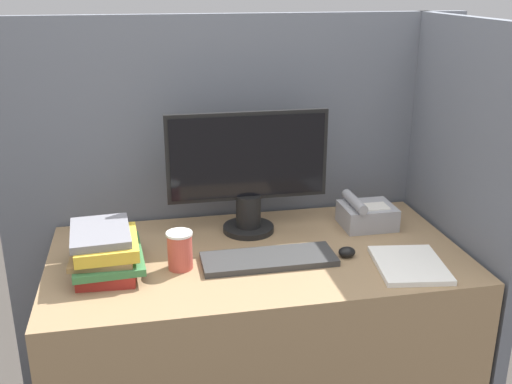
# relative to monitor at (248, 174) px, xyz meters

# --- Properties ---
(cubicle_panel_rear) EXTENTS (1.77, 0.04, 1.51)m
(cubicle_panel_rear) POSITION_rel_monitor_xyz_m (-0.01, 0.21, -0.22)
(cubicle_panel_rear) COLOR slate
(cubicle_panel_rear) RESTS_ON ground_plane
(cubicle_panel_right) EXTENTS (0.04, 0.78, 1.51)m
(cubicle_panel_right) POSITION_rel_monitor_xyz_m (0.72, -0.16, -0.22)
(cubicle_panel_right) COLOR slate
(cubicle_panel_right) RESTS_ON ground_plane
(desk) EXTENTS (1.37, 0.72, 0.76)m
(desk) POSITION_rel_monitor_xyz_m (-0.01, -0.19, -0.59)
(desk) COLOR #937551
(desk) RESTS_ON ground_plane
(monitor) EXTENTS (0.57, 0.18, 0.44)m
(monitor) POSITION_rel_monitor_xyz_m (0.00, 0.00, 0.00)
(monitor) COLOR black
(monitor) RESTS_ON desk
(keyboard) EXTENTS (0.43, 0.16, 0.02)m
(keyboard) POSITION_rel_monitor_xyz_m (0.02, -0.26, -0.21)
(keyboard) COLOR #333333
(keyboard) RESTS_ON desk
(mouse) EXTENTS (0.06, 0.05, 0.03)m
(mouse) POSITION_rel_monitor_xyz_m (0.28, -0.28, -0.20)
(mouse) COLOR black
(mouse) RESTS_ON desk
(coffee_cup) EXTENTS (0.08, 0.08, 0.12)m
(coffee_cup) POSITION_rel_monitor_xyz_m (-0.26, -0.25, -0.15)
(coffee_cup) COLOR #BF4C3F
(coffee_cup) RESTS_ON desk
(book_stack) EXTENTS (0.23, 0.31, 0.14)m
(book_stack) POSITION_rel_monitor_xyz_m (-0.49, -0.23, -0.15)
(book_stack) COLOR maroon
(book_stack) RESTS_ON desk
(desk_telephone) EXTENTS (0.19, 0.18, 0.12)m
(desk_telephone) POSITION_rel_monitor_xyz_m (0.43, -0.04, -0.17)
(desk_telephone) COLOR #99999E
(desk_telephone) RESTS_ON desk
(paper_pile) EXTENTS (0.24, 0.29, 0.02)m
(paper_pile) POSITION_rel_monitor_xyz_m (0.45, -0.39, -0.21)
(paper_pile) COLOR white
(paper_pile) RESTS_ON desk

